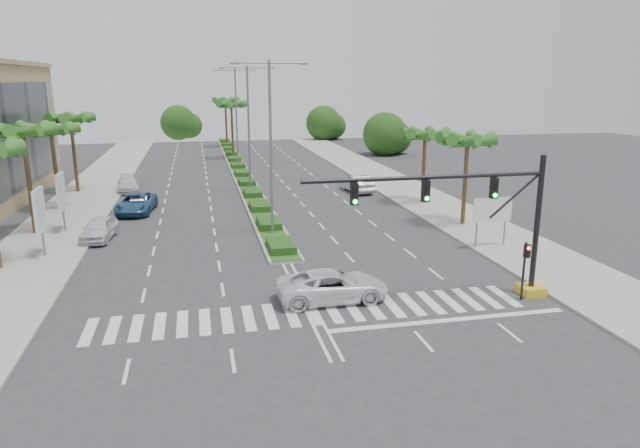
% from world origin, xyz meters
% --- Properties ---
extents(ground, '(160.00, 160.00, 0.00)m').
position_xyz_m(ground, '(0.00, 0.00, 0.00)').
color(ground, '#333335').
rests_on(ground, ground).
extents(footpath_right, '(6.00, 120.00, 0.15)m').
position_xyz_m(footpath_right, '(15.20, 20.00, 0.07)').
color(footpath_right, gray).
rests_on(footpath_right, ground).
extents(footpath_left, '(6.00, 120.00, 0.15)m').
position_xyz_m(footpath_left, '(-15.20, 20.00, 0.07)').
color(footpath_left, gray).
rests_on(footpath_left, ground).
extents(median, '(2.20, 75.00, 0.20)m').
position_xyz_m(median, '(0.00, 45.00, 0.10)').
color(median, gray).
rests_on(median, ground).
extents(median_grass, '(1.80, 75.00, 0.04)m').
position_xyz_m(median_grass, '(0.00, 45.00, 0.22)').
color(median_grass, '#25511B').
rests_on(median_grass, median).
extents(signal_gantry, '(12.60, 1.20, 7.20)m').
position_xyz_m(signal_gantry, '(9.27, -0.00, 3.46)').
color(signal_gantry, gold).
rests_on(signal_gantry, ground).
extents(pedestrian_signal, '(0.28, 0.36, 3.00)m').
position_xyz_m(pedestrian_signal, '(10.60, -0.68, 2.04)').
color(pedestrian_signal, black).
rests_on(pedestrian_signal, ground).
extents(direction_sign, '(2.70, 0.11, 3.40)m').
position_xyz_m(direction_sign, '(13.50, 7.99, 2.45)').
color(direction_sign, slate).
rests_on(direction_sign, ground).
extents(billboard_near, '(0.18, 2.10, 4.35)m').
position_xyz_m(billboard_near, '(-14.50, 12.00, 2.96)').
color(billboard_near, slate).
rests_on(billboard_near, ground).
extents(billboard_far, '(0.18, 2.10, 4.35)m').
position_xyz_m(billboard_far, '(-14.50, 18.00, 2.96)').
color(billboard_far, slate).
rests_on(billboard_far, ground).
extents(palm_left_mid, '(4.57, 4.68, 7.95)m').
position_xyz_m(palm_left_mid, '(-16.50, 18.00, 7.08)').
color(palm_left_mid, brown).
rests_on(palm_left_mid, ground).
extents(palm_left_far, '(4.57, 4.68, 7.35)m').
position_xyz_m(palm_left_far, '(-16.50, 26.00, 6.50)').
color(palm_left_far, brown).
rests_on(palm_left_far, ground).
extents(palm_left_end, '(4.57, 4.68, 7.75)m').
position_xyz_m(palm_left_end, '(-16.50, 34.00, 6.88)').
color(palm_left_end, brown).
rests_on(palm_left_end, ground).
extents(palm_right_near, '(4.57, 4.68, 7.05)m').
position_xyz_m(palm_right_near, '(14.50, 14.00, 6.20)').
color(palm_right_near, brown).
rests_on(palm_right_near, ground).
extents(palm_right_far, '(4.57, 4.68, 6.75)m').
position_xyz_m(palm_right_far, '(14.50, 22.00, 5.91)').
color(palm_right_far, brown).
rests_on(palm_right_far, ground).
extents(palm_median_a, '(4.57, 4.68, 8.05)m').
position_xyz_m(palm_median_a, '(0.00, 55.00, 7.17)').
color(palm_median_a, brown).
rests_on(palm_median_a, ground).
extents(palm_median_b, '(4.57, 4.68, 8.05)m').
position_xyz_m(palm_median_b, '(0.00, 70.00, 7.17)').
color(palm_median_b, brown).
rests_on(palm_median_b, ground).
extents(streetlight_near, '(5.10, 0.25, 12.00)m').
position_xyz_m(streetlight_near, '(0.00, 14.00, 6.81)').
color(streetlight_near, slate).
rests_on(streetlight_near, ground).
extents(streetlight_mid, '(5.10, 0.25, 12.00)m').
position_xyz_m(streetlight_mid, '(0.00, 30.00, 6.81)').
color(streetlight_mid, slate).
rests_on(streetlight_mid, ground).
extents(streetlight_far, '(5.10, 0.25, 12.00)m').
position_xyz_m(streetlight_far, '(0.00, 46.00, 6.81)').
color(streetlight_far, slate).
rests_on(streetlight_far, ground).
extents(car_parked_a, '(2.32, 4.71, 1.55)m').
position_xyz_m(car_parked_a, '(-11.80, 15.59, 0.77)').
color(car_parked_a, silver).
rests_on(car_parked_a, ground).
extents(car_parked_b, '(1.52, 3.95, 1.28)m').
position_xyz_m(car_parked_b, '(-9.86, 23.77, 0.64)').
color(car_parked_b, silver).
rests_on(car_parked_b, ground).
extents(car_parked_c, '(3.29, 5.99, 1.59)m').
position_xyz_m(car_parked_c, '(-10.06, 23.65, 0.80)').
color(car_parked_c, '#29527E').
rests_on(car_parked_c, ground).
extents(car_parked_d, '(2.49, 5.14, 1.44)m').
position_xyz_m(car_parked_d, '(-11.74, 33.52, 0.72)').
color(car_parked_d, silver).
rests_on(car_parked_d, ground).
extents(car_crossing, '(5.63, 2.66, 1.55)m').
position_xyz_m(car_crossing, '(1.32, 1.34, 0.78)').
color(car_crossing, white).
rests_on(car_crossing, ground).
extents(car_right, '(2.41, 5.19, 1.65)m').
position_xyz_m(car_right, '(10.28, 28.45, 0.82)').
color(car_right, '#AEAEB2').
rests_on(car_right, ground).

